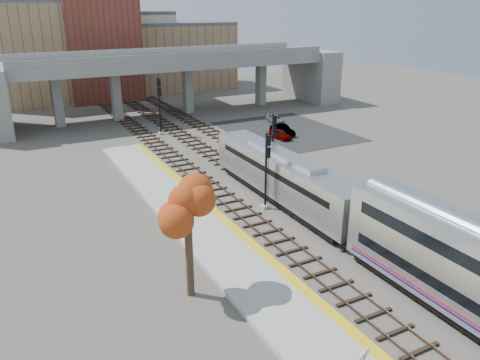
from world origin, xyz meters
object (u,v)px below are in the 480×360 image
signal_mast_mid (273,149)px  car_a (280,134)px  locomotive (283,176)px  car_c (275,119)px  tree (187,210)px  signal_mast_far (160,106)px  car_b (283,130)px  signal_mast_near (266,174)px

signal_mast_mid → car_a: bearing=54.6°
signal_mast_mid → locomotive: bearing=-111.6°
car_a → car_c: 8.43m
tree → car_a: (22.52, 25.95, -4.76)m
signal_mast_far → car_b: (13.67, -7.67, -2.98)m
signal_mast_mid → signal_mast_far: 21.17m
locomotive → signal_mast_far: 25.93m
locomotive → signal_mast_far: size_ratio=2.61×
car_b → signal_mast_near: bearing=-129.0°
tree → car_b: (23.74, 27.31, -4.69)m
signal_mast_near → signal_mast_mid: bearing=54.4°
locomotive → signal_mast_far: bearing=94.7°
car_b → tree: bearing=-134.0°
car_b → car_c: car_b is taller
signal_mast_mid → signal_mast_far: signal_mast_far is taller
locomotive → car_b: locomotive is taller
locomotive → car_c: 28.19m
signal_mast_far → car_a: (12.45, -9.02, -3.05)m
locomotive → car_a: bearing=58.4°
signal_mast_mid → tree: tree is taller
signal_mast_mid → car_b: size_ratio=1.61×
locomotive → tree: tree is taller
signal_mast_far → tree: size_ratio=1.01×
signal_mast_near → car_c: (16.36, 24.93, -2.48)m
car_b → car_c: (2.70, 6.11, -0.11)m
signal_mast_near → car_c: size_ratio=1.73×
tree → car_b: bearing=49.0°
locomotive → car_a: (10.35, 16.79, -1.66)m
car_a → car_b: 1.83m
locomotive → signal_mast_mid: bearing=68.4°
car_c → car_a: bearing=-114.7°
locomotive → signal_mast_far: (-2.10, 25.81, 1.39)m
signal_mast_near → tree: 13.38m
signal_mast_mid → car_c: signal_mast_mid is taller
signal_mast_near → car_a: signal_mast_near is taller
signal_mast_far → tree: 36.44m
car_a → signal_mast_near: bearing=-132.3°
signal_mast_near → car_a: 21.58m
signal_mast_mid → tree: (-14.18, -14.21, 2.36)m
car_b → car_c: bearing=63.2°
signal_mast_near → signal_mast_far: (0.00, 26.48, 0.61)m
car_a → car_b: (1.22, 1.36, 0.07)m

